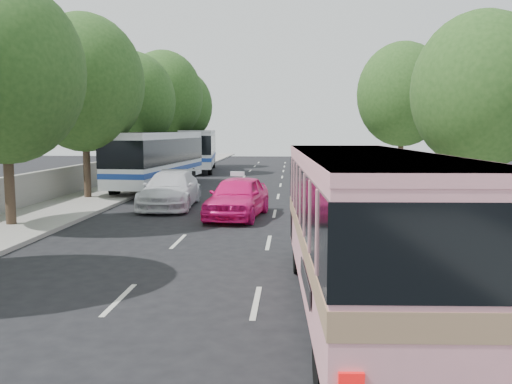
# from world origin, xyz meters

# --- Properties ---
(ground) EXTENTS (120.00, 120.00, 0.00)m
(ground) POSITION_xyz_m (0.00, 0.00, 0.00)
(ground) COLOR black
(ground) RESTS_ON ground
(sidewalk_left) EXTENTS (4.00, 90.00, 0.15)m
(sidewalk_left) POSITION_xyz_m (-8.50, 20.00, 0.07)
(sidewalk_left) COLOR #9E998E
(sidewalk_left) RESTS_ON ground
(sidewalk_right) EXTENTS (4.00, 90.00, 0.12)m
(sidewalk_right) POSITION_xyz_m (8.50, 20.00, 0.06)
(sidewalk_right) COLOR #9E998E
(sidewalk_right) RESTS_ON ground
(low_wall) EXTENTS (0.30, 90.00, 1.50)m
(low_wall) POSITION_xyz_m (-10.30, 20.00, 0.90)
(low_wall) COLOR #9E998E
(low_wall) RESTS_ON sidewalk_left
(tree_left_b) EXTENTS (5.70, 5.70, 8.88)m
(tree_left_b) POSITION_xyz_m (-8.42, 5.94, 5.82)
(tree_left_b) COLOR #38281E
(tree_left_b) RESTS_ON ground
(tree_left_c) EXTENTS (6.00, 6.00, 9.35)m
(tree_left_c) POSITION_xyz_m (-8.62, 13.94, 6.12)
(tree_left_c) COLOR #38281E
(tree_left_c) RESTS_ON ground
(tree_left_d) EXTENTS (5.52, 5.52, 8.60)m
(tree_left_d) POSITION_xyz_m (-8.52, 21.94, 5.63)
(tree_left_d) COLOR #38281E
(tree_left_d) RESTS_ON ground
(tree_left_e) EXTENTS (6.30, 6.30, 9.82)m
(tree_left_e) POSITION_xyz_m (-8.42, 29.94, 6.43)
(tree_left_e) COLOR #38281E
(tree_left_e) RESTS_ON ground
(tree_left_f) EXTENTS (5.88, 5.88, 9.16)m
(tree_left_f) POSITION_xyz_m (-8.62, 37.94, 6.00)
(tree_left_f) COLOR #38281E
(tree_left_f) RESTS_ON ground
(tree_right_near) EXTENTS (5.10, 5.10, 7.95)m
(tree_right_near) POSITION_xyz_m (8.78, 7.94, 5.20)
(tree_right_near) COLOR #38281E
(tree_right_near) RESTS_ON ground
(tree_right_far) EXTENTS (6.00, 6.00, 9.35)m
(tree_right_far) POSITION_xyz_m (9.08, 23.94, 6.12)
(tree_right_far) COLOR #38281E
(tree_right_far) RESTS_ON ground
(pink_bus) EXTENTS (2.91, 9.92, 3.13)m
(pink_bus) POSITION_xyz_m (3.13, -2.46, 1.95)
(pink_bus) COLOR pink
(pink_bus) RESTS_ON ground
(pink_taxi) EXTENTS (2.63, 5.20, 1.70)m
(pink_taxi) POSITION_xyz_m (-0.48, 8.90, 0.85)
(pink_taxi) COLOR #F7157D
(pink_taxi) RESTS_ON ground
(white_pickup) EXTENTS (2.48, 5.72, 1.64)m
(white_pickup) POSITION_xyz_m (-3.85, 11.61, 0.82)
(white_pickup) COLOR silver
(white_pickup) RESTS_ON ground
(tour_coach_front) EXTENTS (3.45, 11.60, 3.42)m
(tour_coach_front) POSITION_xyz_m (-6.30, 19.10, 2.06)
(tour_coach_front) COLOR white
(tour_coach_front) RESTS_ON ground
(tour_coach_rear) EXTENTS (3.84, 11.95, 3.51)m
(tour_coach_rear) POSITION_xyz_m (-6.30, 33.59, 2.11)
(tour_coach_rear) COLOR silver
(tour_coach_rear) RESTS_ON ground
(taxi_roof_sign) EXTENTS (0.57, 0.25, 0.18)m
(taxi_roof_sign) POSITION_xyz_m (-0.48, 8.90, 1.79)
(taxi_roof_sign) COLOR silver
(taxi_roof_sign) RESTS_ON pink_taxi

